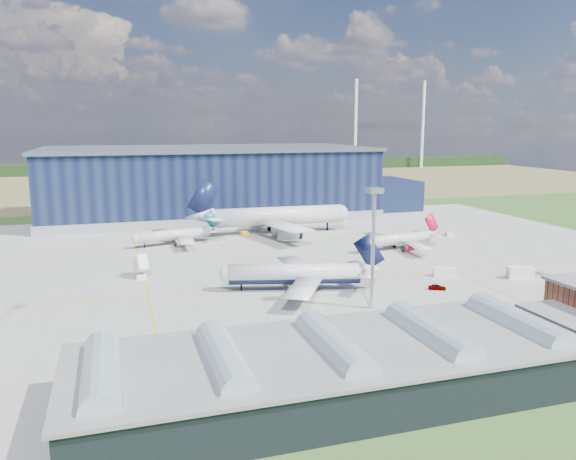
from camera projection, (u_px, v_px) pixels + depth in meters
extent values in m
plane|color=#2E4A1C|center=(276.00, 273.00, 131.53)|extent=(600.00, 600.00, 0.00)
cube|color=gray|center=(265.00, 264.00, 140.91)|extent=(220.00, 160.00, 0.06)
cube|color=#D8BA0B|center=(289.00, 284.00, 122.14)|extent=(180.00, 0.40, 0.02)
cube|color=#D8BA0B|center=(243.00, 244.00, 164.34)|extent=(180.00, 0.40, 0.02)
cube|color=#D8BA0B|center=(142.00, 273.00, 132.04)|extent=(0.40, 120.00, 0.02)
cube|color=#D8BA0B|center=(407.00, 253.00, 152.71)|extent=(0.40, 120.00, 0.02)
cube|color=olive|center=(174.00, 183.00, 337.85)|extent=(600.00, 220.00, 0.01)
cube|color=black|center=(162.00, 167.00, 412.14)|extent=(600.00, 8.00, 8.00)
cylinder|color=white|center=(356.00, 125.00, 441.38)|extent=(2.40, 2.40, 70.00)
cylinder|color=white|center=(423.00, 125.00, 459.09)|extent=(2.40, 2.40, 70.00)
cube|color=#0F1633|center=(208.00, 182.00, 218.34)|extent=(120.00, 60.00, 25.00)
cube|color=gray|center=(209.00, 210.00, 220.33)|extent=(121.00, 61.00, 3.20)
cube|color=#464F58|center=(207.00, 149.00, 215.96)|extent=(122.00, 62.00, 1.20)
cube|color=#0F1633|center=(380.00, 194.00, 236.09)|extent=(24.00, 30.00, 12.00)
cube|color=black|center=(333.00, 372.00, 71.76)|extent=(65.00, 22.00, 6.00)
cube|color=slate|center=(333.00, 349.00, 71.18)|extent=(66.00, 23.00, 0.50)
cylinder|color=#95ADB8|center=(101.00, 377.00, 62.88)|extent=(4.40, 18.00, 4.40)
cylinder|color=#95ADB8|center=(224.00, 361.00, 67.01)|extent=(4.40, 18.00, 4.40)
cylinder|color=#95ADB8|center=(333.00, 347.00, 71.14)|extent=(4.40, 18.00, 4.40)
cylinder|color=#95ADB8|center=(430.00, 335.00, 75.28)|extent=(4.40, 18.00, 4.40)
cylinder|color=#95ADB8|center=(517.00, 324.00, 79.41)|extent=(4.40, 18.00, 4.40)
cylinder|color=#AEB1B5|center=(373.00, 252.00, 104.34)|extent=(0.70, 0.70, 22.00)
cube|color=#AEB1B5|center=(375.00, 190.00, 102.24)|extent=(2.60, 2.60, 1.00)
cube|color=#EFAA14|center=(307.00, 277.00, 125.78)|extent=(2.59, 3.99, 1.60)
cube|color=#EFAA14|center=(460.00, 309.00, 103.44)|extent=(2.89, 3.77, 1.47)
cube|color=white|center=(445.00, 272.00, 128.51)|extent=(5.35, 4.12, 2.14)
cube|color=white|center=(449.00, 234.00, 176.15)|extent=(2.51, 3.10, 1.16)
cube|color=#EFAA14|center=(245.00, 234.00, 176.14)|extent=(2.34, 3.47, 1.45)
cube|color=white|center=(278.00, 234.00, 176.55)|extent=(3.08, 2.26, 1.24)
cube|color=white|center=(520.00, 273.00, 127.00)|extent=(6.16, 4.50, 2.68)
cube|color=white|center=(141.00, 269.00, 128.29)|extent=(3.31, 5.88, 3.55)
imported|color=#99999E|center=(437.00, 287.00, 118.15)|extent=(3.96, 2.89, 1.25)
imported|color=#99999E|center=(541.00, 324.00, 96.26)|extent=(4.02, 2.12, 1.26)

